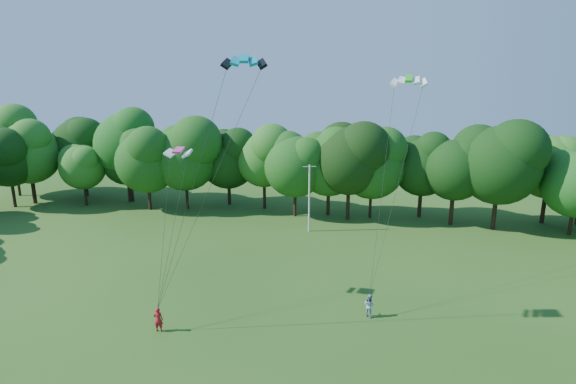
# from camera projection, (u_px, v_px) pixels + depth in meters

# --- Properties ---
(utility_pole) EXTENTS (1.50, 0.55, 7.75)m
(utility_pole) POSITION_uv_depth(u_px,v_px,m) (309.00, 198.00, 50.74)
(utility_pole) COLOR silver
(utility_pole) RESTS_ON ground
(kite_flyer_left) EXTENTS (0.71, 0.53, 1.76)m
(kite_flyer_left) POSITION_uv_depth(u_px,v_px,m) (158.00, 319.00, 30.68)
(kite_flyer_left) COLOR #AA161D
(kite_flyer_left) RESTS_ON ground
(kite_flyer_right) EXTENTS (1.06, 1.01, 1.72)m
(kite_flyer_right) POSITION_uv_depth(u_px,v_px,m) (369.00, 305.00, 32.68)
(kite_flyer_right) COLOR #8AA3C0
(kite_flyer_right) RESTS_ON ground
(kite_teal) EXTENTS (2.85, 1.76, 0.62)m
(kite_teal) POSITION_uv_depth(u_px,v_px,m) (244.00, 58.00, 27.42)
(kite_teal) COLOR #058AA2
(kite_teal) RESTS_ON ground
(kite_green) EXTENTS (3.00, 1.54, 0.68)m
(kite_green) POSITION_uv_depth(u_px,v_px,m) (409.00, 78.00, 37.00)
(kite_green) COLOR green
(kite_green) RESTS_ON ground
(kite_pink) EXTENTS (2.04, 1.04, 0.40)m
(kite_pink) POSITION_uv_depth(u_px,v_px,m) (179.00, 150.00, 33.03)
(kite_pink) COLOR #CF3983
(kite_pink) RESTS_ON ground
(tree_back_west) EXTENTS (9.96, 9.96, 14.49)m
(tree_back_west) POSITION_uv_depth(u_px,v_px,m) (127.00, 139.00, 62.56)
(tree_back_west) COLOR black
(tree_back_west) RESTS_ON ground
(tree_back_center) EXTENTS (9.18, 9.18, 13.36)m
(tree_back_center) POSITION_uv_depth(u_px,v_px,m) (350.00, 153.00, 54.28)
(tree_back_center) COLOR #322613
(tree_back_center) RESTS_ON ground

